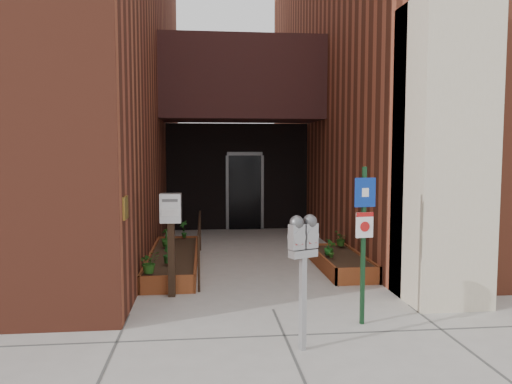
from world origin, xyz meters
name	(u,v)px	position (x,y,z in m)	size (l,w,h in m)	color
ground	(273,310)	(0.00, 0.00, 0.00)	(80.00, 80.00, 0.00)	#9E9991
architecture	(231,49)	(-0.18, 6.89, 4.98)	(20.00, 14.60, 10.00)	brown
planter_left	(174,261)	(-1.55, 2.70, 0.13)	(0.90, 3.60, 0.30)	brown
planter_right	(341,263)	(1.60, 2.20, 0.13)	(0.80, 2.20, 0.30)	brown
handrail	(199,229)	(-1.05, 2.65, 0.75)	(0.04, 3.34, 0.90)	black
parking_meter	(303,246)	(0.13, -1.45, 1.19)	(0.36, 0.25, 1.54)	#ABABAD
sign_post	(364,228)	(1.07, -0.71, 1.26)	(0.28, 0.08, 2.05)	#13341B
payment_dropbox	(171,223)	(-1.46, 0.80, 1.15)	(0.32, 0.25, 1.60)	black
shrub_left_a	(149,262)	(-1.83, 1.10, 0.48)	(0.32, 0.32, 0.36)	#26601B
shrub_left_b	(167,254)	(-1.60, 1.80, 0.46)	(0.18, 0.18, 0.32)	#17531A
shrub_left_c	(167,237)	(-1.72, 3.29, 0.49)	(0.21, 0.21, 0.38)	#205719
shrub_left_d	(184,229)	(-1.41, 4.30, 0.49)	(0.20, 0.20, 0.38)	#194F16
shrub_right_a	(329,247)	(1.35, 2.15, 0.45)	(0.17, 0.17, 0.31)	#1A5C1B
shrub_right_b	(332,249)	(1.35, 1.93, 0.46)	(0.17, 0.17, 0.32)	#2A5F1B
shrub_right_c	(341,239)	(1.81, 2.96, 0.45)	(0.28, 0.28, 0.31)	#245217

